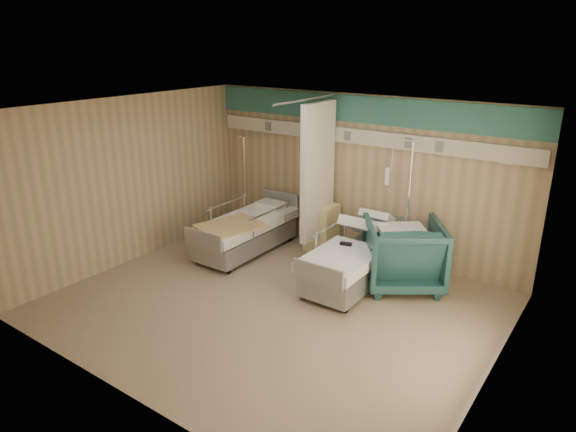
{
  "coord_description": "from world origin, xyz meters",
  "views": [
    {
      "loc": [
        3.99,
        -5.27,
        3.69
      ],
      "look_at": [
        -0.17,
        0.6,
        1.17
      ],
      "focal_mm": 32.0,
      "sensor_mm": 36.0,
      "label": 1
    }
  ],
  "objects_px": {
    "visitor_armchair": "(403,254)",
    "bed_left": "(246,235)",
    "iv_stand_right": "(405,248)",
    "bedside_cabinet": "(322,227)",
    "bed_right": "(354,265)",
    "iv_stand_left": "(246,210)"
  },
  "relations": [
    {
      "from": "bedside_cabinet",
      "to": "iv_stand_right",
      "type": "bearing_deg",
      "value": -4.01
    },
    {
      "from": "bed_left",
      "to": "visitor_armchair",
      "type": "height_order",
      "value": "visitor_armchair"
    },
    {
      "from": "visitor_armchair",
      "to": "iv_stand_left",
      "type": "distance_m",
      "value": 3.65
    },
    {
      "from": "bed_left",
      "to": "bedside_cabinet",
      "type": "height_order",
      "value": "bedside_cabinet"
    },
    {
      "from": "bed_right",
      "to": "visitor_armchair",
      "type": "relative_size",
      "value": 1.85
    },
    {
      "from": "bed_left",
      "to": "visitor_armchair",
      "type": "relative_size",
      "value": 1.85
    },
    {
      "from": "bed_right",
      "to": "iv_stand_left",
      "type": "xyz_separation_m",
      "value": [
        -2.96,
        0.92,
        0.07
      ]
    },
    {
      "from": "bed_left",
      "to": "iv_stand_right",
      "type": "distance_m",
      "value": 2.82
    },
    {
      "from": "bed_left",
      "to": "visitor_armchair",
      "type": "bearing_deg",
      "value": 7.39
    },
    {
      "from": "iv_stand_right",
      "to": "iv_stand_left",
      "type": "bearing_deg",
      "value": 177.75
    },
    {
      "from": "bedside_cabinet",
      "to": "iv_stand_left",
      "type": "relative_size",
      "value": 0.45
    },
    {
      "from": "visitor_armchair",
      "to": "bedside_cabinet",
      "type": "bearing_deg",
      "value": -50.99
    },
    {
      "from": "visitor_armchair",
      "to": "iv_stand_right",
      "type": "height_order",
      "value": "iv_stand_right"
    },
    {
      "from": "bed_right",
      "to": "iv_stand_right",
      "type": "bearing_deg",
      "value": 57.48
    },
    {
      "from": "visitor_armchair",
      "to": "bed_left",
      "type": "bearing_deg",
      "value": -27.18
    },
    {
      "from": "bed_left",
      "to": "iv_stand_left",
      "type": "xyz_separation_m",
      "value": [
        -0.76,
        0.92,
        0.07
      ]
    },
    {
      "from": "bed_right",
      "to": "iv_stand_left",
      "type": "height_order",
      "value": "iv_stand_left"
    },
    {
      "from": "visitor_armchair",
      "to": "iv_stand_left",
      "type": "bearing_deg",
      "value": -43.25
    },
    {
      "from": "visitor_armchair",
      "to": "bed_right",
      "type": "bearing_deg",
      "value": -4.94
    },
    {
      "from": "bed_left",
      "to": "iv_stand_left",
      "type": "bearing_deg",
      "value": 129.47
    },
    {
      "from": "bed_left",
      "to": "bed_right",
      "type": "bearing_deg",
      "value": 0.0
    },
    {
      "from": "bedside_cabinet",
      "to": "iv_stand_left",
      "type": "bearing_deg",
      "value": 179.36
    }
  ]
}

